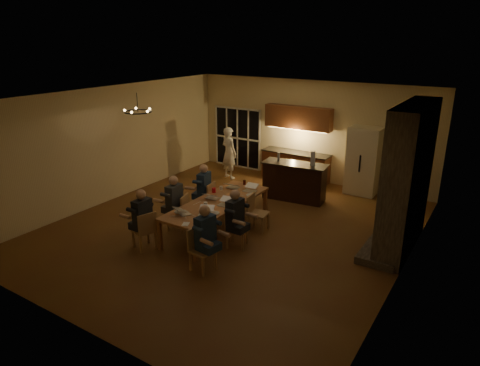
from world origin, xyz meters
name	(u,v)px	position (x,y,z in m)	size (l,w,h in m)	color
floor	(232,228)	(0.00, 0.00, 0.00)	(9.00, 9.00, 0.00)	brown
back_wall	(310,131)	(0.00, 4.52, 1.60)	(8.00, 0.04, 3.20)	beige
left_wall	(113,144)	(-4.02, 0.00, 1.60)	(0.04, 9.00, 3.20)	beige
right_wall	(411,199)	(4.02, 0.00, 1.60)	(0.04, 9.00, 3.20)	beige
ceiling	(231,96)	(0.00, 0.00, 3.22)	(8.00, 9.00, 0.04)	white
french_doors	(238,138)	(-2.70, 4.47, 1.05)	(1.86, 0.08, 2.10)	black
fireplace	(407,179)	(3.70, 1.20, 1.60)	(0.58, 2.50, 3.20)	#635A4E
kitchenette	(296,144)	(-0.30, 4.20, 1.20)	(2.24, 0.68, 2.40)	brown
refrigerator	(363,161)	(1.90, 4.15, 1.00)	(0.90, 0.68, 2.00)	#F0E8C9
dining_table	(217,216)	(-0.21, -0.31, 0.38)	(1.10, 3.08, 0.75)	#B77249
bar_island	(294,181)	(0.43, 2.59, 0.54)	(1.82, 0.68, 1.08)	black
chair_left_near	(144,230)	(-1.05, -1.92, 0.45)	(0.44, 0.44, 0.89)	tan
chair_left_mid	(177,212)	(-1.09, -0.75, 0.45)	(0.44, 0.44, 0.89)	tan
chair_left_far	(205,199)	(-1.07, 0.32, 0.45)	(0.44, 0.44, 0.89)	tan
chair_right_near	(203,250)	(0.62, -1.98, 0.45)	(0.44, 0.44, 0.89)	tan
chair_right_mid	(237,228)	(0.63, -0.75, 0.45)	(0.44, 0.44, 0.89)	tan
chair_right_far	(258,213)	(0.61, 0.24, 0.45)	(0.44, 0.44, 0.89)	tan
person_left_near	(143,219)	(-1.07, -1.91, 0.69)	(0.60, 0.60, 1.38)	#22252C
person_right_near	(206,238)	(0.63, -1.90, 0.69)	(0.60, 0.60, 1.38)	navy
person_left_mid	(175,203)	(-1.10, -0.82, 0.69)	(0.60, 0.60, 1.38)	#393F43
person_right_mid	(235,219)	(0.64, -0.84, 0.69)	(0.60, 0.60, 1.38)	#22252C
person_left_far	(204,190)	(-1.07, 0.32, 0.69)	(0.60, 0.60, 1.38)	navy
standing_person	(229,153)	(-2.24, 3.23, 0.85)	(0.62, 0.41, 1.71)	white
chandelier	(138,112)	(-2.26, -0.65, 2.75)	(0.66, 0.66, 0.03)	black
laptop_a	(184,209)	(-0.42, -1.29, 0.86)	(0.32, 0.28, 0.23)	silver
laptop_b	(206,210)	(0.04, -1.09, 0.86)	(0.32, 0.28, 0.23)	silver
laptop_c	(212,194)	(-0.44, -0.19, 0.86)	(0.32, 0.28, 0.23)	silver
laptop_d	(225,201)	(0.08, -0.41, 0.86)	(0.32, 0.28, 0.23)	silver
laptop_e	(233,184)	(-0.44, 0.71, 0.86)	(0.32, 0.28, 0.23)	silver
laptop_f	(250,187)	(0.07, 0.72, 0.86)	(0.32, 0.28, 0.23)	silver
mug_front	(206,204)	(-0.27, -0.69, 0.80)	(0.09, 0.09, 0.10)	silver
mug_mid	(234,195)	(-0.06, 0.20, 0.80)	(0.08, 0.08, 0.10)	silver
mug_back	(221,188)	(-0.60, 0.42, 0.80)	(0.08, 0.08, 0.10)	silver
redcup_near	(198,221)	(0.17, -1.55, 0.81)	(0.09, 0.09, 0.12)	#B40C1B
redcup_mid	(214,190)	(-0.65, 0.16, 0.81)	(0.10, 0.10, 0.12)	#B40C1B
can_silver	(201,210)	(-0.15, -1.02, 0.81)	(0.06, 0.06, 0.12)	#B2B2B7
can_cola	(244,182)	(-0.32, 1.09, 0.81)	(0.07, 0.07, 0.12)	#3F0F0C
plate_near	(214,213)	(0.14, -0.92, 0.76)	(0.23, 0.23, 0.02)	silver
plate_left	(180,212)	(-0.55, -1.27, 0.76)	(0.25, 0.25, 0.02)	silver
plate_far	(251,195)	(0.25, 0.48, 0.76)	(0.24, 0.24, 0.02)	silver
notepad	(186,224)	(-0.02, -1.71, 0.76)	(0.14, 0.19, 0.01)	white
bar_bottle	(279,157)	(-0.09, 2.58, 1.20)	(0.08, 0.08, 0.24)	#99999E
bar_blender	(313,159)	(0.93, 2.66, 1.28)	(0.13, 0.13, 0.40)	silver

